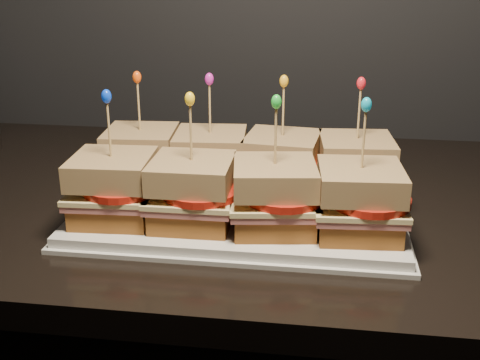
# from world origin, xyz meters

# --- Properties ---
(granite_slab) EXTENTS (2.41, 0.67, 0.04)m
(granite_slab) POSITION_xyz_m (-0.01, 1.68, 0.89)
(granite_slab) COLOR black
(granite_slab) RESTS_ON cabinet
(platter) EXTENTS (0.42, 0.26, 0.02)m
(platter) POSITION_xyz_m (0.34, 1.58, 0.91)
(platter) COLOR silver
(platter) RESTS_ON granite_slab
(platter_rim) EXTENTS (0.44, 0.27, 0.01)m
(platter_rim) POSITION_xyz_m (0.34, 1.58, 0.91)
(platter_rim) COLOR silver
(platter_rim) RESTS_ON granite_slab
(sandwich_0_bread_bot) EXTENTS (0.10, 0.10, 0.03)m
(sandwich_0_bread_bot) POSITION_xyz_m (0.19, 1.64, 0.94)
(sandwich_0_bread_bot) COLOR #5F3912
(sandwich_0_bread_bot) RESTS_ON platter
(sandwich_0_ham) EXTENTS (0.11, 0.11, 0.01)m
(sandwich_0_ham) POSITION_xyz_m (0.19, 1.64, 0.95)
(sandwich_0_ham) COLOR #C75F5F
(sandwich_0_ham) RESTS_ON sandwich_0_bread_bot
(sandwich_0_cheese) EXTENTS (0.11, 0.11, 0.01)m
(sandwich_0_cheese) POSITION_xyz_m (0.19, 1.64, 0.96)
(sandwich_0_cheese) COLOR #EFDA91
(sandwich_0_cheese) RESTS_ON sandwich_0_ham
(sandwich_0_tomato) EXTENTS (0.10, 0.10, 0.01)m
(sandwich_0_tomato) POSITION_xyz_m (0.20, 1.64, 0.97)
(sandwich_0_tomato) COLOR red
(sandwich_0_tomato) RESTS_ON sandwich_0_cheese
(sandwich_0_bread_top) EXTENTS (0.10, 0.10, 0.03)m
(sandwich_0_bread_top) POSITION_xyz_m (0.19, 1.64, 0.99)
(sandwich_0_bread_top) COLOR brown
(sandwich_0_bread_top) RESTS_ON sandwich_0_tomato
(sandwich_0_pick) EXTENTS (0.00, 0.00, 0.09)m
(sandwich_0_pick) POSITION_xyz_m (0.19, 1.64, 1.04)
(sandwich_0_pick) COLOR tan
(sandwich_0_pick) RESTS_ON sandwich_0_bread_top
(sandwich_0_frill) EXTENTS (0.01, 0.01, 0.02)m
(sandwich_0_frill) POSITION_xyz_m (0.19, 1.64, 1.08)
(sandwich_0_frill) COLOR #EC4C0D
(sandwich_0_frill) RESTS_ON sandwich_0_pick
(sandwich_1_bread_bot) EXTENTS (0.10, 0.10, 0.03)m
(sandwich_1_bread_bot) POSITION_xyz_m (0.29, 1.64, 0.94)
(sandwich_1_bread_bot) COLOR #5F3912
(sandwich_1_bread_bot) RESTS_ON platter
(sandwich_1_ham) EXTENTS (0.11, 0.11, 0.01)m
(sandwich_1_ham) POSITION_xyz_m (0.29, 1.64, 0.95)
(sandwich_1_ham) COLOR #C75F5F
(sandwich_1_ham) RESTS_ON sandwich_1_bread_bot
(sandwich_1_cheese) EXTENTS (0.11, 0.11, 0.01)m
(sandwich_1_cheese) POSITION_xyz_m (0.29, 1.64, 0.96)
(sandwich_1_cheese) COLOR #EFDA91
(sandwich_1_cheese) RESTS_ON sandwich_1_ham
(sandwich_1_tomato) EXTENTS (0.10, 0.10, 0.01)m
(sandwich_1_tomato) POSITION_xyz_m (0.30, 1.64, 0.97)
(sandwich_1_tomato) COLOR red
(sandwich_1_tomato) RESTS_ON sandwich_1_cheese
(sandwich_1_bread_top) EXTENTS (0.10, 0.10, 0.03)m
(sandwich_1_bread_top) POSITION_xyz_m (0.29, 1.64, 0.99)
(sandwich_1_bread_top) COLOR brown
(sandwich_1_bread_top) RESTS_ON sandwich_1_tomato
(sandwich_1_pick) EXTENTS (0.00, 0.00, 0.09)m
(sandwich_1_pick) POSITION_xyz_m (0.29, 1.64, 1.04)
(sandwich_1_pick) COLOR tan
(sandwich_1_pick) RESTS_ON sandwich_1_bread_top
(sandwich_1_frill) EXTENTS (0.01, 0.01, 0.02)m
(sandwich_1_frill) POSITION_xyz_m (0.29, 1.64, 1.08)
(sandwich_1_frill) COLOR #C620A1
(sandwich_1_frill) RESTS_ON sandwich_1_pick
(sandwich_2_bread_bot) EXTENTS (0.10, 0.10, 0.03)m
(sandwich_2_bread_bot) POSITION_xyz_m (0.39, 1.64, 0.94)
(sandwich_2_bread_bot) COLOR #5F3912
(sandwich_2_bread_bot) RESTS_ON platter
(sandwich_2_ham) EXTENTS (0.11, 0.11, 0.01)m
(sandwich_2_ham) POSITION_xyz_m (0.39, 1.64, 0.95)
(sandwich_2_ham) COLOR #C75F5F
(sandwich_2_ham) RESTS_ON sandwich_2_bread_bot
(sandwich_2_cheese) EXTENTS (0.12, 0.11, 0.01)m
(sandwich_2_cheese) POSITION_xyz_m (0.39, 1.64, 0.96)
(sandwich_2_cheese) COLOR #EFDA91
(sandwich_2_cheese) RESTS_ON sandwich_2_ham
(sandwich_2_tomato) EXTENTS (0.10, 0.10, 0.01)m
(sandwich_2_tomato) POSITION_xyz_m (0.40, 1.64, 0.97)
(sandwich_2_tomato) COLOR red
(sandwich_2_tomato) RESTS_ON sandwich_2_cheese
(sandwich_2_bread_top) EXTENTS (0.11, 0.11, 0.03)m
(sandwich_2_bread_top) POSITION_xyz_m (0.39, 1.64, 0.99)
(sandwich_2_bread_top) COLOR brown
(sandwich_2_bread_top) RESTS_ON sandwich_2_tomato
(sandwich_2_pick) EXTENTS (0.00, 0.00, 0.09)m
(sandwich_2_pick) POSITION_xyz_m (0.39, 1.64, 1.04)
(sandwich_2_pick) COLOR tan
(sandwich_2_pick) RESTS_ON sandwich_2_bread_top
(sandwich_2_frill) EXTENTS (0.01, 0.01, 0.02)m
(sandwich_2_frill) POSITION_xyz_m (0.39, 1.64, 1.08)
(sandwich_2_frill) COLOR gold
(sandwich_2_frill) RESTS_ON sandwich_2_pick
(sandwich_3_bread_bot) EXTENTS (0.10, 0.10, 0.03)m
(sandwich_3_bread_bot) POSITION_xyz_m (0.49, 1.64, 0.94)
(sandwich_3_bread_bot) COLOR #5F3912
(sandwich_3_bread_bot) RESTS_ON platter
(sandwich_3_ham) EXTENTS (0.11, 0.11, 0.01)m
(sandwich_3_ham) POSITION_xyz_m (0.49, 1.64, 0.95)
(sandwich_3_ham) COLOR #C75F5F
(sandwich_3_ham) RESTS_ON sandwich_3_bread_bot
(sandwich_3_cheese) EXTENTS (0.11, 0.11, 0.01)m
(sandwich_3_cheese) POSITION_xyz_m (0.49, 1.64, 0.96)
(sandwich_3_cheese) COLOR #EFDA91
(sandwich_3_cheese) RESTS_ON sandwich_3_ham
(sandwich_3_tomato) EXTENTS (0.10, 0.10, 0.01)m
(sandwich_3_tomato) POSITION_xyz_m (0.50, 1.64, 0.97)
(sandwich_3_tomato) COLOR red
(sandwich_3_tomato) RESTS_ON sandwich_3_cheese
(sandwich_3_bread_top) EXTENTS (0.10, 0.10, 0.03)m
(sandwich_3_bread_top) POSITION_xyz_m (0.49, 1.64, 0.99)
(sandwich_3_bread_top) COLOR brown
(sandwich_3_bread_top) RESTS_ON sandwich_3_tomato
(sandwich_3_pick) EXTENTS (0.00, 0.00, 0.09)m
(sandwich_3_pick) POSITION_xyz_m (0.49, 1.64, 1.04)
(sandwich_3_pick) COLOR tan
(sandwich_3_pick) RESTS_ON sandwich_3_bread_top
(sandwich_3_frill) EXTENTS (0.01, 0.01, 0.02)m
(sandwich_3_frill) POSITION_xyz_m (0.49, 1.64, 1.08)
(sandwich_3_frill) COLOR red
(sandwich_3_frill) RESTS_ON sandwich_3_pick
(sandwich_4_bread_bot) EXTENTS (0.10, 0.10, 0.03)m
(sandwich_4_bread_bot) POSITION_xyz_m (0.19, 1.52, 0.94)
(sandwich_4_bread_bot) COLOR #5F3912
(sandwich_4_bread_bot) RESTS_ON platter
(sandwich_4_ham) EXTENTS (0.11, 0.11, 0.01)m
(sandwich_4_ham) POSITION_xyz_m (0.19, 1.52, 0.95)
(sandwich_4_ham) COLOR #C75F5F
(sandwich_4_ham) RESTS_ON sandwich_4_bread_bot
(sandwich_4_cheese) EXTENTS (0.11, 0.11, 0.01)m
(sandwich_4_cheese) POSITION_xyz_m (0.19, 1.52, 0.96)
(sandwich_4_cheese) COLOR #EFDA91
(sandwich_4_cheese) RESTS_ON sandwich_4_ham
(sandwich_4_tomato) EXTENTS (0.10, 0.10, 0.01)m
(sandwich_4_tomato) POSITION_xyz_m (0.20, 1.52, 0.97)
(sandwich_4_tomato) COLOR red
(sandwich_4_tomato) RESTS_ON sandwich_4_cheese
(sandwich_4_bread_top) EXTENTS (0.10, 0.10, 0.03)m
(sandwich_4_bread_top) POSITION_xyz_m (0.19, 1.52, 0.99)
(sandwich_4_bread_top) COLOR brown
(sandwich_4_bread_top) RESTS_ON sandwich_4_tomato
(sandwich_4_pick) EXTENTS (0.00, 0.00, 0.09)m
(sandwich_4_pick) POSITION_xyz_m (0.19, 1.52, 1.04)
(sandwich_4_pick) COLOR tan
(sandwich_4_pick) RESTS_ON sandwich_4_bread_top
(sandwich_4_frill) EXTENTS (0.01, 0.01, 0.02)m
(sandwich_4_frill) POSITION_xyz_m (0.19, 1.52, 1.08)
(sandwich_4_frill) COLOR #0B39D8
(sandwich_4_frill) RESTS_ON sandwich_4_pick
(sandwich_5_bread_bot) EXTENTS (0.10, 0.10, 0.03)m
(sandwich_5_bread_bot) POSITION_xyz_m (0.29, 1.52, 0.94)
(sandwich_5_bread_bot) COLOR #5F3912
(sandwich_5_bread_bot) RESTS_ON platter
(sandwich_5_ham) EXTENTS (0.11, 0.10, 0.01)m
(sandwich_5_ham) POSITION_xyz_m (0.29, 1.52, 0.95)
(sandwich_5_ham) COLOR #C75F5F
(sandwich_5_ham) RESTS_ON sandwich_5_bread_bot
(sandwich_5_cheese) EXTENTS (0.11, 0.10, 0.01)m
(sandwich_5_cheese) POSITION_xyz_m (0.29, 1.52, 0.96)
(sandwich_5_cheese) COLOR #EFDA91
(sandwich_5_cheese) RESTS_ON sandwich_5_ham
(sandwich_5_tomato) EXTENTS (0.10, 0.10, 0.01)m
(sandwich_5_tomato) POSITION_xyz_m (0.30, 1.52, 0.97)
(sandwich_5_tomato) COLOR red
(sandwich_5_tomato) RESTS_ON sandwich_5_cheese
(sandwich_5_bread_top) EXTENTS (0.10, 0.10, 0.03)m
(sandwich_5_bread_top) POSITION_xyz_m (0.29, 1.52, 0.99)
(sandwich_5_bread_top) COLOR brown
(sandwich_5_bread_top) RESTS_ON sandwich_5_tomato
(sandwich_5_pick) EXTENTS (0.00, 0.00, 0.09)m
(sandwich_5_pick) POSITION_xyz_m (0.29, 1.52, 1.04)
(sandwich_5_pick) COLOR tan
(sandwich_5_pick) RESTS_ON sandwich_5_bread_top
(sandwich_5_frill) EXTENTS (0.01, 0.01, 0.02)m
(sandwich_5_frill) POSITION_xyz_m (0.29, 1.52, 1.08)
(sandwich_5_frill) COLOR yellow
(sandwich_5_frill) RESTS_ON sandwich_5_pick
(sandwich_6_bread_bot) EXTENTS (0.11, 0.11, 0.03)m
(sandwich_6_bread_bot) POSITION_xyz_m (0.39, 1.52, 0.94)
(sandwich_6_bread_bot) COLOR #5F3912
(sandwich_6_bread_bot) RESTS_ON platter
(sandwich_6_ham) EXTENTS (0.12, 0.11, 0.01)m
(sandwich_6_ham) POSITION_xyz_m (0.39, 1.52, 0.95)
(sandwich_6_ham) COLOR #C75F5F
(sandwich_6_ham) RESTS_ON sandwich_6_bread_bot
(sandwich_6_cheese) EXTENTS (0.12, 0.12, 0.01)m
(sandwich_6_cheese) POSITION_xyz_m (0.39, 1.52, 0.96)
(sandwich_6_cheese) COLOR #EFDA91
(sandwich_6_cheese) RESTS_ON sandwich_6_ham
(sandwich_6_tomato) EXTENTS (0.10, 0.10, 0.01)m
(sandwich_6_tomato) POSITION_xyz_m (0.40, 1.52, 0.97)
(sandwich_6_tomato) COLOR red
(sandwich_6_tomato) RESTS_ON sandwich_6_cheese
(sandwich_6_bread_top) EXTENTS (0.11, 0.11, 0.03)m
(sandwich_6_bread_top) POSITION_xyz_m (0.39, 1.52, 0.99)
(sandwich_6_bread_top) COLOR brown
(sandwich_6_bread_top) RESTS_ON sandwich_6_tomato
(sandwich_6_pick) EXTENTS (0.00, 0.00, 0.09)m
(sandwich_6_pick) POSITION_xyz_m (0.39, 1.52, 1.04)
(sandwich_6_pick) COLOR tan
(sandwich_6_pick) RESTS_ON sandwich_6_bread_top
(sandwich_6_frill) EXTENTS (0.01, 0.01, 0.02)m
(sandwich_6_frill) POSITION_xyz_m (0.39, 1.52, 1.08)
(sandwich_6_frill) COLOR green
(sandwich_6_frill) RESTS_ON sandwich_6_pick
(sandwich_7_bread_bot) EXTENTS (0.10, 0.10, 0.03)m
(sandwich_7_bread_bot) POSITION_xyz_m (0.49, 1.52, 0.94)
(sandwich_7_bread_bot) COLOR #5F3912
(sandwich_7_bread_bot) RESTS_ON platter
(sandwich_7_ham) EXTENTS (0.11, 0.11, 0.01)m
(sandwich_7_ham) POSITION_xyz_m (0.49, 1.52, 0.95)
(sandwich_7_ham) COLOR #C75F5F
(sandwich_7_ham) RESTS_ON sandwich_7_bread_bot
(sandwich_7_cheese) EXTENTS (0.11, 0.11, 0.01)m
(sandwich_7_cheese) POSITION_xyz_m (0.49, 1.52, 0.96)
(sandwich_7_cheese) COLOR #EFDA91
(sandwich_7_cheese) RESTS_ON sandwich_7_ham
(sandwich_7_tomato) EXTENTS (0.10, 0.10, 0.01)m
(sandwich_7_tomato) POSITION_xyz_m (0.50, 1.52, 0.97)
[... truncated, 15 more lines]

